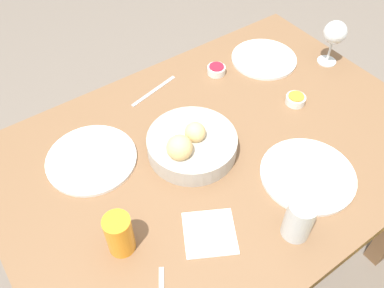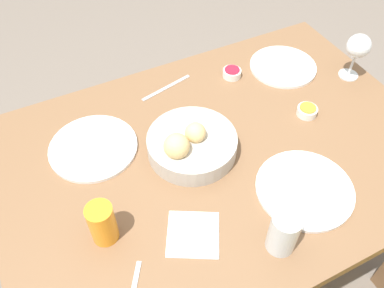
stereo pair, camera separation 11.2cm
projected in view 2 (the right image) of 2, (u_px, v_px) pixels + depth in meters
name	position (u px, v px, depth m)	size (l,w,h in m)	color
ground_plane	(211.00, 263.00, 1.67)	(10.00, 10.00, 0.00)	#6B6056
dining_table	(219.00, 173.00, 1.21)	(1.23, 0.86, 0.71)	brown
bread_basket	(191.00, 144.00, 1.11)	(0.25, 0.25, 0.11)	#B2ADA3
plate_near_left	(283.00, 66.00, 1.38)	(0.22, 0.22, 0.01)	white
plate_near_right	(93.00, 147.00, 1.14)	(0.25, 0.25, 0.01)	white
plate_far_center	(305.00, 189.00, 1.05)	(0.25, 0.25, 0.01)	white
juice_glass	(102.00, 223.00, 0.92)	(0.06, 0.06, 0.11)	orange
water_tumbler	(283.00, 233.00, 0.91)	(0.07, 0.07, 0.12)	silver
wine_glass	(358.00, 48.00, 1.28)	(0.08, 0.08, 0.16)	silver
jam_bowl_berry	(232.00, 73.00, 1.35)	(0.06, 0.06, 0.03)	white
jam_bowl_honey	(307.00, 111.00, 1.23)	(0.06, 0.06, 0.03)	white
knife_silver	(166.00, 88.00, 1.32)	(0.19, 0.05, 0.00)	#B7B7BC
napkin	(193.00, 234.00, 0.97)	(0.17, 0.17, 0.00)	white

